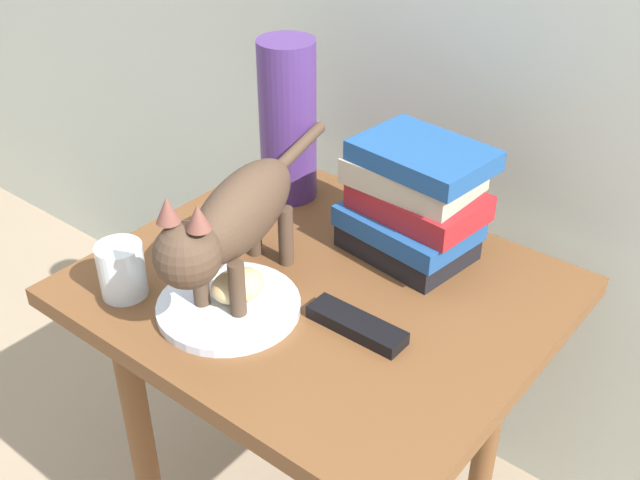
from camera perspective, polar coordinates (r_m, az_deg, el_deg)
side_table at (r=1.24m, az=-0.00°, el=-6.88°), size 0.69×0.58×0.61m
plate at (r=1.14m, az=-6.78°, el=-4.90°), size 0.21×0.21×0.01m
bread_roll at (r=1.12m, az=-6.10°, el=-3.39°), size 0.09×0.10×0.05m
cat at (r=1.09m, az=-6.42°, el=1.52°), size 0.17×0.47×0.23m
book_stack at (r=1.22m, az=6.95°, el=2.86°), size 0.22×0.18×0.19m
green_vase at (r=1.35m, az=-2.40°, el=8.79°), size 0.10×0.10×0.29m
candle_jar at (r=1.18m, az=-14.45°, el=-2.37°), size 0.07×0.07×0.08m
tv_remote at (r=1.09m, az=2.72°, el=-6.31°), size 0.15×0.04×0.02m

